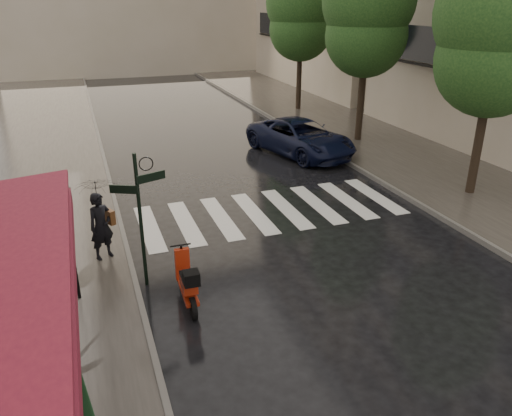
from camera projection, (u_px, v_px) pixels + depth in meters
ground at (237, 355)px, 9.11m from camera, size 120.00×120.00×0.00m
sidewalk_near at (19, 175)px, 18.09m from camera, size 6.00×60.00×0.12m
sidewalk_far at (372, 139)px, 22.65m from camera, size 5.50×60.00×0.12m
curb_near at (106, 166)px, 19.03m from camera, size 0.12×60.00×0.16m
curb_far at (316, 144)px, 21.78m from camera, size 0.12×60.00×0.16m
crosswalk at (270, 211)px, 15.23m from camera, size 7.85×3.20×0.01m
signpost at (140, 210)px, 10.62m from camera, size 1.17×0.29×3.10m
tree_near at (500, 23)px, 14.33m from camera, size 3.80×3.80×7.99m
tree_mid at (368, 8)px, 20.26m from camera, size 3.80×3.80×8.34m
tree_far at (301, 8)px, 26.44m from camera, size 3.80×3.80×8.16m
pedestrian_with_umbrella at (97, 195)px, 11.65m from camera, size 1.34×1.35×2.46m
pedestrian_terrace at (19, 408)px, 6.72m from camera, size 0.85×0.70×1.61m
scooter at (187, 283)px, 10.42m from camera, size 0.45×1.70×1.12m
parked_car at (300, 137)px, 20.45m from camera, size 3.64×5.50×1.40m
parasol_front at (82, 404)px, 6.18m from camera, size 0.42×0.42×2.34m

